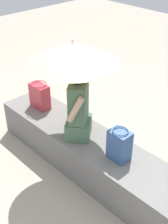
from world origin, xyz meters
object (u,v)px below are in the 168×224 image
(parasol, at_px, (73,52))
(handbag_black, at_px, (119,145))
(tote_bag_canvas, at_px, (40,96))
(person_seated, at_px, (78,108))

(parasol, relative_size, handbag_black, 3.15)
(parasol, height_order, tote_bag_canvas, parasol)
(parasol, bearing_deg, tote_bag_canvas, -3.54)
(handbag_black, distance_m, tote_bag_canvas, 1.45)
(person_seated, bearing_deg, tote_bag_canvas, -3.76)
(parasol, height_order, handbag_black, parasol)
(person_seated, height_order, handbag_black, person_seated)
(handbag_black, relative_size, tote_bag_canvas, 1.03)
(parasol, distance_m, tote_bag_canvas, 1.14)
(person_seated, relative_size, parasol, 0.77)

